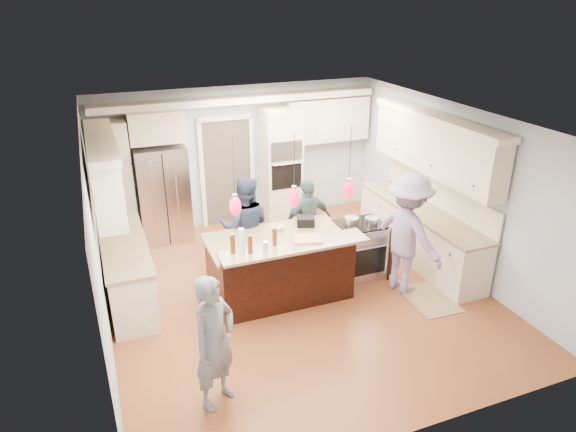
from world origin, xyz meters
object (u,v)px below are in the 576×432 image
island_range (359,249)px  person_far_left (246,227)px  refrigerator (163,194)px  person_bar_end (215,342)px  kitchen_island (279,266)px

island_range → person_far_left: person_far_left is taller
refrigerator → person_bar_end: (-0.14, -4.44, -0.10)m
kitchen_island → person_bar_end: person_bar_end is taller
kitchen_island → person_far_left: 0.90m
island_range → person_bar_end: (-2.85, -1.95, 0.34)m
person_bar_end → refrigerator: bearing=53.5°
kitchen_island → person_far_left: bearing=110.1°
refrigerator → kitchen_island: (1.30, -2.57, -0.42)m
kitchen_island → island_range: 1.41m
island_range → person_far_left: (-1.69, 0.70, 0.38)m
kitchen_island → person_bar_end: size_ratio=1.31×
person_bar_end → person_far_left: 2.89m
person_far_left → person_bar_end: bearing=85.1°
refrigerator → person_far_left: 2.06m
kitchen_island → person_far_left: size_ratio=1.25×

